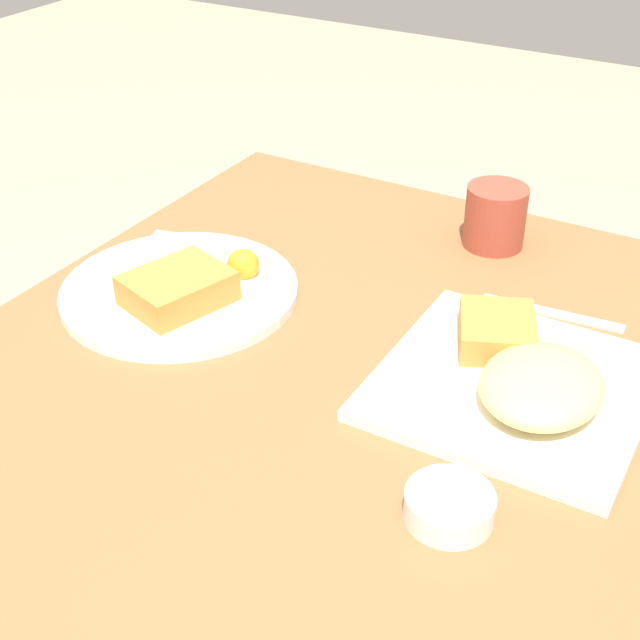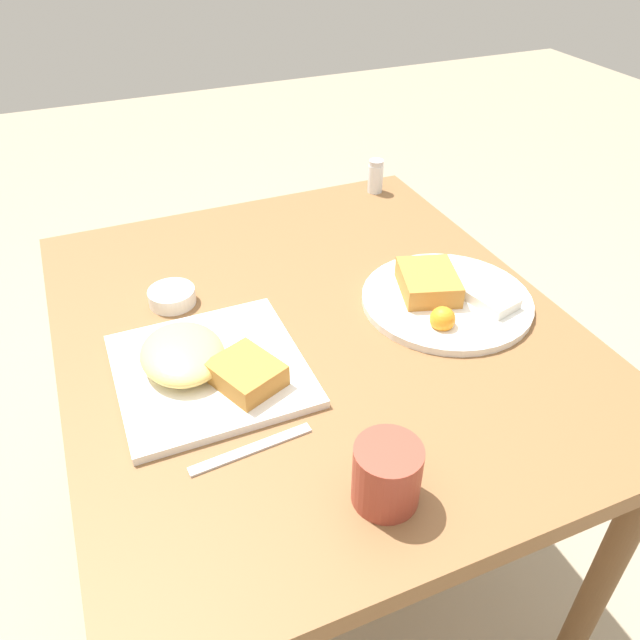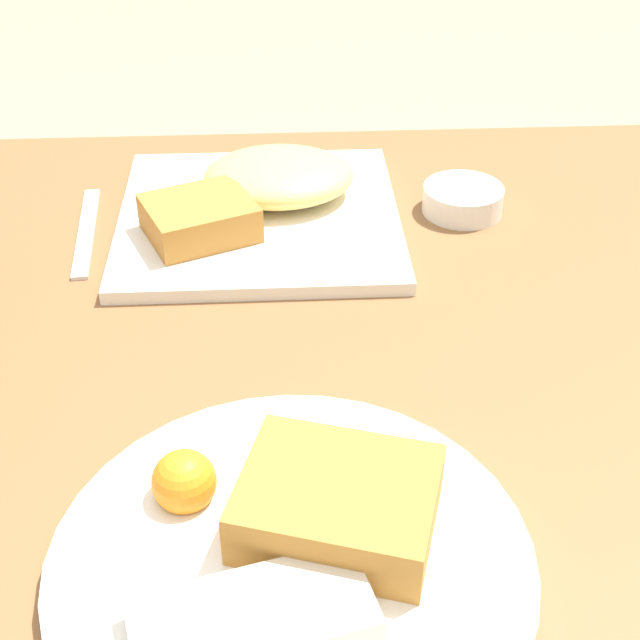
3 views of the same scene
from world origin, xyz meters
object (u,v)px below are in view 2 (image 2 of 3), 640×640
object	(u,v)px
butter_knife	(251,449)
salt_shaker	(375,178)
coffee_mug	(387,474)
plate_oval_far	(445,296)
sauce_ramekin	(172,296)
plate_square_near	(204,364)

from	to	relation	value
butter_knife	salt_shaker	bearing A→B (deg)	47.09
salt_shaker	coffee_mug	xyz separation A→B (m)	(0.82, -0.40, 0.01)
plate_oval_far	salt_shaker	size ratio (longest dim) A/B	3.88
salt_shaker	coffee_mug	size ratio (longest dim) A/B	0.89
plate_oval_far	sauce_ramekin	distance (m)	0.50
plate_oval_far	salt_shaker	distance (m)	0.48
plate_oval_far	sauce_ramekin	world-z (taller)	plate_oval_far
salt_shaker	butter_knife	world-z (taller)	salt_shaker
sauce_ramekin	plate_square_near	bearing A→B (deg)	1.60
butter_knife	coffee_mug	distance (m)	0.20
plate_square_near	sauce_ramekin	xyz separation A→B (m)	(-0.22, -0.01, -0.01)
plate_oval_far	butter_knife	bearing A→B (deg)	-65.16
plate_oval_far	salt_shaker	world-z (taller)	salt_shaker
plate_square_near	plate_oval_far	world-z (taller)	plate_square_near
plate_square_near	butter_knife	world-z (taller)	plate_square_near
plate_square_near	salt_shaker	xyz separation A→B (m)	(-0.50, 0.55, 0.01)
sauce_ramekin	salt_shaker	distance (m)	0.62
plate_oval_far	butter_knife	size ratio (longest dim) A/B	1.72
plate_oval_far	sauce_ramekin	size ratio (longest dim) A/B	3.65
salt_shaker	coffee_mug	bearing A→B (deg)	-26.00
salt_shaker	coffee_mug	distance (m)	0.91
plate_square_near	salt_shaker	size ratio (longest dim) A/B	3.62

